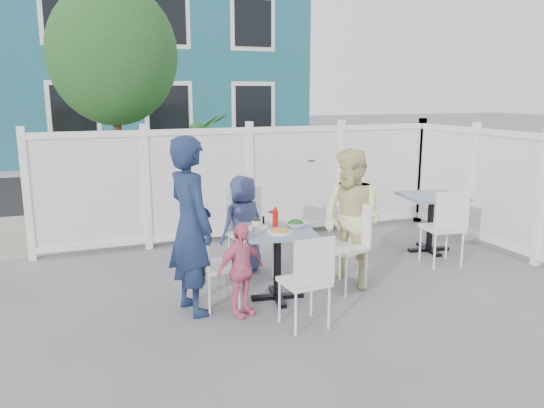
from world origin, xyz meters
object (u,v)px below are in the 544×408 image
object	(u,v)px
spare_table	(431,208)
chair_near	(308,275)
woman	(352,219)
chair_left	(210,260)
man	(191,226)
toddler	(241,270)
chair_right	(348,239)
utility_cabinet	(51,190)
main_table	(277,245)
boy	(243,224)
chair_back	(248,225)

from	to	relation	value
spare_table	chair_near	size ratio (longest dim) A/B	0.96
woman	chair_left	bearing A→B (deg)	-109.58
man	toddler	size ratio (longest dim) A/B	1.89
chair_near	man	xyz separation A→B (m)	(-0.87, 0.76, 0.35)
chair_right	toddler	size ratio (longest dim) A/B	1.03
man	woman	size ratio (longest dim) A/B	1.13
utility_cabinet	main_table	xyz separation A→B (m)	(2.21, -3.89, -0.04)
boy	toddler	bearing A→B (deg)	54.23
main_table	boy	world-z (taller)	boy
chair_back	man	distance (m)	1.24
chair_left	chair_near	xyz separation A→B (m)	(0.70, -0.76, 0.01)
main_table	chair_back	world-z (taller)	chair_back
spare_table	man	size ratio (longest dim) A/B	0.49
chair_near	woman	bearing A→B (deg)	38.20
chair_back	utility_cabinet	bearing A→B (deg)	-59.65
chair_left	utility_cabinet	bearing A→B (deg)	-168.28
chair_right	chair_back	size ratio (longest dim) A/B	0.93
main_table	man	bearing A→B (deg)	179.90
main_table	chair_back	distance (m)	0.86
toddler	chair_right	bearing A→B (deg)	-7.58
main_table	man	size ratio (longest dim) A/B	0.47
chair_back	boy	size ratio (longest dim) A/B	0.87
chair_near	boy	distance (m)	1.69
main_table	toddler	xyz separation A→B (m)	(-0.47, -0.26, -0.12)
chair_left	man	world-z (taller)	man
main_table	chair_right	world-z (taller)	chair_right
utility_cabinet	toddler	size ratio (longest dim) A/B	1.35
utility_cabinet	spare_table	bearing A→B (deg)	-23.53
spare_table	toddler	xyz separation A→B (m)	(-2.97, -1.10, -0.14)
main_table	chair_near	size ratio (longest dim) A/B	0.93
utility_cabinet	man	xyz separation A→B (m)	(1.33, -3.89, 0.24)
boy	woman	bearing A→B (deg)	120.35
main_table	chair_near	distance (m)	0.76
chair_back	main_table	bearing A→B (deg)	86.71
man	toddler	distance (m)	0.63
chair_right	spare_table	bearing A→B (deg)	-87.01
woman	toddler	xyz separation A→B (m)	(-1.35, -0.32, -0.30)
utility_cabinet	spare_table	world-z (taller)	utility_cabinet
man	woman	distance (m)	1.76
main_table	toddler	bearing A→B (deg)	-150.95
chair_back	chair_right	bearing A→B (deg)	131.79
spare_table	chair_back	distance (m)	2.53
chair_left	woman	xyz separation A→B (m)	(1.58, 0.06, 0.25)
chair_near	man	distance (m)	1.21
main_table	woman	distance (m)	0.90
chair_right	chair_back	xyz separation A→B (m)	(-0.87, 0.81, 0.04)
woman	chair_near	bearing A→B (deg)	-68.78
main_table	chair_back	size ratio (longest dim) A/B	0.80
spare_table	toddler	world-z (taller)	toddler
main_table	chair_left	bearing A→B (deg)	179.71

